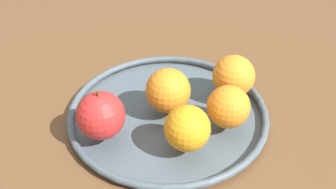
# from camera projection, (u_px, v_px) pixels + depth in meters

# --- Properties ---
(ground_plane) EXTENTS (1.54, 1.54, 0.04)m
(ground_plane) POSITION_uv_depth(u_px,v_px,m) (168.00, 124.00, 0.69)
(ground_plane) COLOR brown
(fruit_bowl) EXTENTS (0.35, 0.35, 0.02)m
(fruit_bowl) POSITION_uv_depth(u_px,v_px,m) (168.00, 112.00, 0.67)
(fruit_bowl) COLOR #47545E
(fruit_bowl) RESTS_ON ground_plane
(apple) EXTENTS (0.08, 0.08, 0.08)m
(apple) POSITION_uv_depth(u_px,v_px,m) (101.00, 115.00, 0.59)
(apple) COLOR red
(apple) RESTS_ON fruit_bowl
(orange_center) EXTENTS (0.08, 0.08, 0.08)m
(orange_center) POSITION_uv_depth(u_px,v_px,m) (165.00, 90.00, 0.65)
(orange_center) COLOR orange
(orange_center) RESTS_ON fruit_bowl
(orange_back_right) EXTENTS (0.07, 0.07, 0.07)m
(orange_back_right) POSITION_uv_depth(u_px,v_px,m) (228.00, 107.00, 0.62)
(orange_back_right) COLOR orange
(orange_back_right) RESTS_ON fruit_bowl
(orange_front_right) EXTENTS (0.07, 0.07, 0.07)m
(orange_front_right) POSITION_uv_depth(u_px,v_px,m) (187.00, 128.00, 0.58)
(orange_front_right) COLOR orange
(orange_front_right) RESTS_ON fruit_bowl
(orange_back_left) EXTENTS (0.08, 0.08, 0.08)m
(orange_back_left) POSITION_uv_depth(u_px,v_px,m) (234.00, 76.00, 0.68)
(orange_back_left) COLOR orange
(orange_back_left) RESTS_ON fruit_bowl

